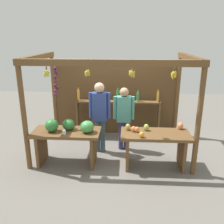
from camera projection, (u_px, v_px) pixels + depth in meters
The scene contains 7 objects.
ground_plane at pixel (113, 149), 5.74m from camera, with size 12.00×12.00×0.00m, color slate.
market_stall at pixel (113, 92), 5.78m from camera, with size 3.42×2.08×2.21m.
fruit_counter_left at pixel (68, 135), 4.89m from camera, with size 1.39×0.64×1.00m.
fruit_counter_right at pixel (154, 141), 4.82m from camera, with size 1.39×0.64×0.89m.
bottle_shelf_unit at pixel (117, 109), 6.20m from camera, with size 2.20×0.22×1.34m.
vendor_man at pixel (100, 111), 5.33m from camera, with size 0.48×0.22×1.64m.
vendor_woman at pixel (124, 114), 5.47m from camera, with size 0.48×0.20×1.50m.
Camera 1 is at (0.31, -5.19, 2.59)m, focal length 38.09 mm.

